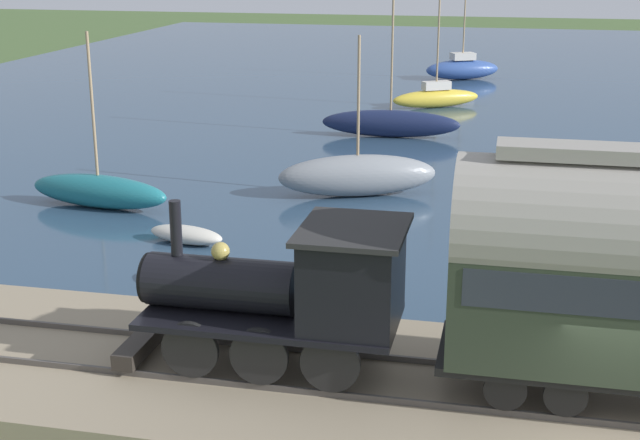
# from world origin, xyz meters

# --- Properties ---
(harbor_water) EXTENTS (80.00, 80.00, 0.01)m
(harbor_water) POSITION_xyz_m (44.67, 0.00, 0.00)
(harbor_water) COLOR #2D4760
(harbor_water) RESTS_ON ground
(rail_embankment) EXTENTS (5.94, 56.00, 0.65)m
(rail_embankment) POSITION_xyz_m (1.40, 0.00, 0.27)
(rail_embankment) COLOR gray
(rail_embankment) RESTS_ON ground
(steam_locomotive) EXTENTS (2.33, 5.50, 3.21)m
(steam_locomotive) POSITION_xyz_m (1.40, 6.07, 2.31)
(steam_locomotive) COLOR black
(steam_locomotive) RESTS_ON rail_embankment
(sailboat_gray) EXTENTS (3.34, 5.77, 5.60)m
(sailboat_gray) POSITION_xyz_m (16.06, 7.48, 0.75)
(sailboat_gray) COLOR gray
(sailboat_gray) RESTS_ON harbor_water
(sailboat_navy) EXTENTS (1.36, 6.41, 7.22)m
(sailboat_navy) POSITION_xyz_m (26.30, 7.75, 0.66)
(sailboat_navy) COLOR #192347
(sailboat_navy) RESTS_ON harbor_water
(sailboat_blue) EXTENTS (3.64, 5.21, 7.69)m
(sailboat_blue) POSITION_xyz_m (45.59, 5.72, 0.72)
(sailboat_blue) COLOR #335199
(sailboat_blue) RESTS_ON harbor_water
(sailboat_yellow) EXTENTS (3.48, 4.88, 8.19)m
(sailboat_yellow) POSITION_xyz_m (34.61, 6.43, 0.60)
(sailboat_yellow) COLOR gold
(sailboat_yellow) RESTS_ON harbor_water
(sailboat_teal) EXTENTS (1.86, 5.26, 5.86)m
(sailboat_teal) POSITION_xyz_m (12.74, 15.73, 0.59)
(sailboat_teal) COLOR #1E707A
(sailboat_teal) RESTS_ON harbor_water
(rowboat_off_pier) EXTENTS (1.98, 2.30, 0.32)m
(rowboat_off_pier) POSITION_xyz_m (6.35, 10.65, 0.17)
(rowboat_off_pier) COLOR beige
(rowboat_off_pier) RESTS_ON harbor_water
(rowboat_near_shore) EXTENTS (1.34, 2.55, 0.52)m
(rowboat_near_shore) POSITION_xyz_m (9.81, 11.54, 0.27)
(rowboat_near_shore) COLOR beige
(rowboat_near_shore) RESTS_ON harbor_water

